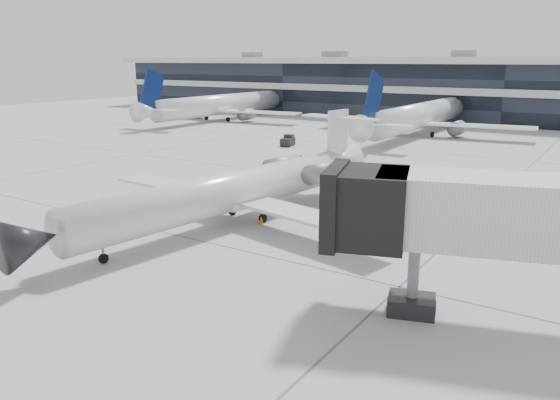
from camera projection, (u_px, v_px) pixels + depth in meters
The scene contains 7 objects.
ground at pixel (236, 249), 31.85m from camera, with size 220.00×220.00×0.00m, color gray.
terminal at pixel (516, 93), 97.18m from camera, with size 170.00×22.00×10.00m, color black.
bg_jet_left at pixel (224, 120), 100.25m from camera, with size 32.00×40.00×9.60m, color white, non-canonical shape.
bg_jet_center at pixel (420, 134), 80.73m from camera, with size 32.00×40.00×9.60m, color white, non-canonical shape.
regional_jet at pixel (235, 189), 36.52m from camera, with size 23.52×29.36×6.78m.
traffic_cone at pixel (261, 220), 36.63m from camera, with size 0.50×0.50×0.56m.
far_tug at pixel (288, 141), 69.78m from camera, with size 1.73×2.44×1.42m.
Camera 1 is at (18.55, -23.87, 10.75)m, focal length 35.00 mm.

